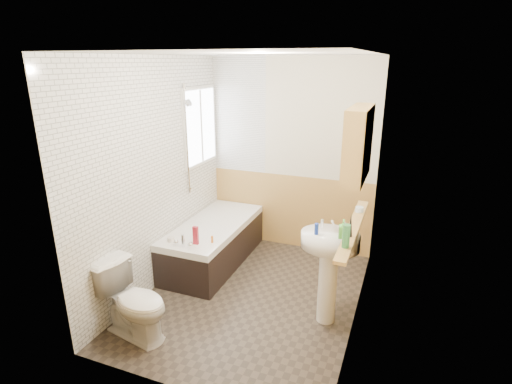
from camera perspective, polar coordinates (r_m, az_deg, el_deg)
floor at (r=4.49m, az=-0.72°, el=-14.65°), size 2.80×2.80×0.00m
ceiling at (r=3.77m, az=-0.88°, el=19.17°), size 2.80×2.80×0.00m
wall_back at (r=5.24m, az=5.03°, el=5.07°), size 2.20×0.02×2.50m
wall_front at (r=2.79m, az=-11.82°, el=-7.44°), size 2.20×0.02×2.50m
wall_left at (r=4.47m, az=-14.10°, el=2.27°), size 0.02×2.80×2.50m
wall_right at (r=3.70m, az=15.35°, el=-1.16°), size 0.02×2.80×2.50m
wainscot_right at (r=4.01m, az=14.12°, el=-11.29°), size 0.01×2.80×1.00m
wainscot_front at (r=3.19m, az=-10.68°, el=-19.50°), size 2.20×0.01×1.00m
wainscot_back at (r=5.44m, az=4.74°, el=-2.69°), size 2.20×0.01×1.00m
tile_cladding_left at (r=4.46m, az=-13.87°, el=2.25°), size 0.01×2.80×2.50m
tile_return_back at (r=5.37m, az=-2.47°, el=10.87°), size 0.75×0.01×1.50m
window at (r=5.15m, az=-7.92°, el=9.27°), size 0.03×0.79×0.99m
bathtub at (r=5.08m, az=-6.04°, el=-7.09°), size 0.70×1.61×0.67m
shower_riser at (r=4.82m, az=-9.82°, el=8.51°), size 0.11×0.09×1.31m
toilet at (r=3.93m, az=-17.06°, el=-14.74°), size 0.78×0.53×0.70m
sink at (r=3.86m, az=10.39°, el=-9.45°), size 0.55×0.44×1.05m
pine_shelf at (r=3.68m, az=13.75°, el=-4.97°), size 0.10×1.43×0.03m
medicine_cabinet at (r=3.53m, az=14.36°, el=6.66°), size 0.18×0.69×0.63m
foam_can at (r=3.22m, az=12.75°, el=-6.16°), size 0.08×0.08×0.19m
green_bottle at (r=3.42m, az=13.35°, el=-4.60°), size 0.04×0.04×0.21m
black_jar at (r=4.01m, az=14.56°, el=-2.43°), size 0.10×0.10×0.05m
soap_bottle at (r=3.66m, az=12.30°, el=-5.83°), size 0.11×0.18×0.08m
clear_bottle at (r=3.68m, az=8.64°, el=-5.25°), size 0.05×0.05×0.11m
blue_gel at (r=4.42m, az=-8.62°, el=-6.15°), size 0.06×0.04×0.21m
cream_jar at (r=4.56m, az=-12.08°, el=-6.61°), size 0.10×0.10×0.05m
orange_bottle at (r=4.45m, az=-6.29°, el=-6.75°), size 0.03×0.03×0.08m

